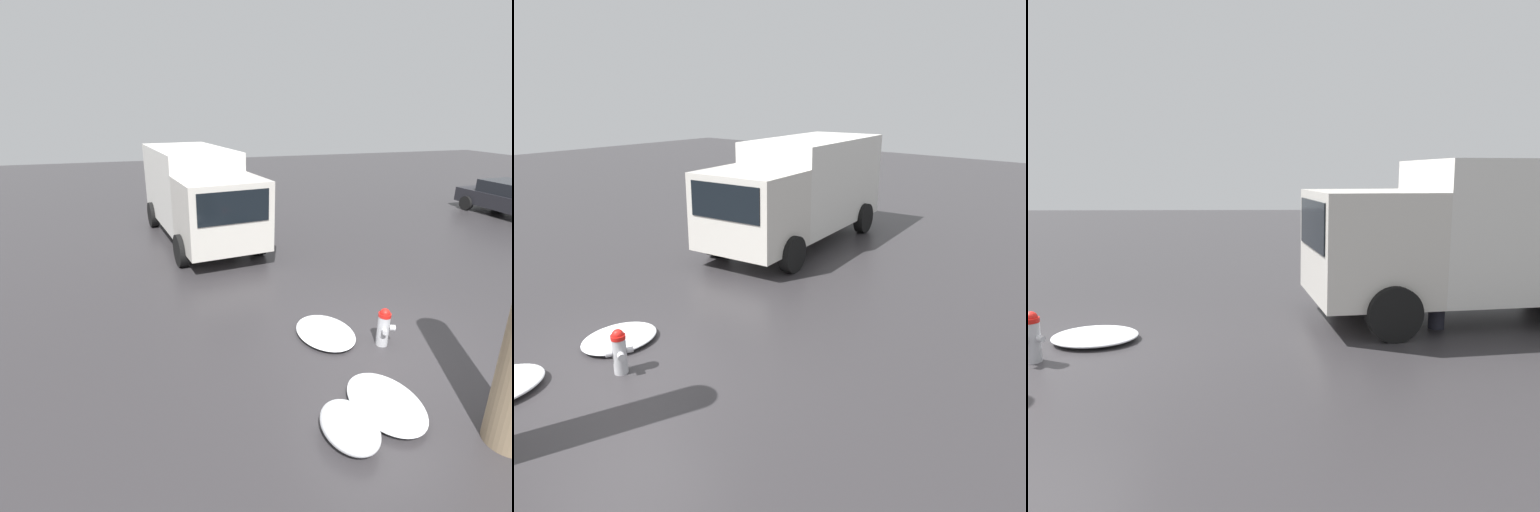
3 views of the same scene
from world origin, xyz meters
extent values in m
plane|color=#333033|center=(0.00, 0.00, 0.00)|extent=(60.00, 60.00, 0.00)
cylinder|color=#B7B7BC|center=(0.00, 0.00, 0.29)|extent=(0.22, 0.22, 0.58)
cylinder|color=red|center=(0.00, 0.00, 0.61)|extent=(0.23, 0.23, 0.07)
sphere|color=red|center=(0.00, 0.00, 0.65)|extent=(0.18, 0.18, 0.18)
cylinder|color=#B7B7BC|center=(0.14, -0.07, 0.36)|extent=(0.13, 0.12, 0.09)
cube|color=beige|center=(5.09, 1.91, 1.40)|extent=(2.25, 2.53, 1.90)
cube|color=black|center=(4.10, 1.78, 1.78)|extent=(0.27, 1.92, 0.84)
cube|color=silver|center=(8.35, 2.31, 1.67)|extent=(4.82, 2.84, 2.44)
cylinder|color=black|center=(5.33, 0.78, 0.45)|extent=(0.93, 0.39, 0.90)
cylinder|color=black|center=(5.05, 3.06, 0.45)|extent=(0.93, 0.39, 0.90)
cylinder|color=#23232D|center=(6.24, 1.43, 0.44)|extent=(0.28, 0.28, 0.89)
cylinder|color=black|center=(6.24, 1.43, 1.25)|extent=(0.41, 0.41, 0.74)
sphere|color=tan|center=(6.24, 1.43, 1.74)|extent=(0.24, 0.24, 0.24)
ellipsoid|color=white|center=(0.56, 0.87, 0.08)|extent=(1.35, 1.07, 0.16)
camera|label=1|loc=(-5.44, 4.05, 4.11)|focal=28.00mm
camera|label=2|loc=(-3.71, -6.14, 4.14)|focal=35.00mm
camera|label=3|loc=(3.40, -6.84, 2.65)|focal=35.00mm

